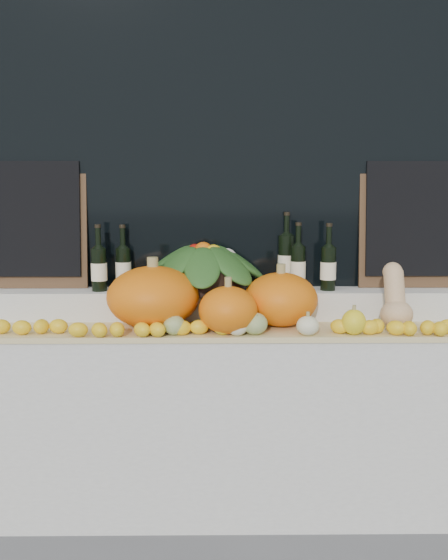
# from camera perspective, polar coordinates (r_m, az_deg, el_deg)

# --- Properties ---
(storefront_facade) EXTENTS (7.00, 0.94, 4.50)m
(storefront_facade) POSITION_cam_1_polar(r_m,az_deg,el_deg) (3.64, -0.14, 19.80)
(storefront_facade) COLOR beige
(storefront_facade) RESTS_ON ground
(display_sill) EXTENTS (2.30, 0.55, 0.88)m
(display_sill) POSITION_cam_1_polar(r_m,az_deg,el_deg) (3.05, -0.02, -12.51)
(display_sill) COLOR silver
(display_sill) RESTS_ON ground
(rear_tier) EXTENTS (2.30, 0.25, 0.16)m
(rear_tier) POSITION_cam_1_polar(r_m,az_deg,el_deg) (3.05, -0.04, -2.34)
(rear_tier) COLOR silver
(rear_tier) RESTS_ON display_sill
(straw_bedding) EXTENTS (2.10, 0.32, 0.02)m
(straw_bedding) POSITION_cam_1_polar(r_m,az_deg,el_deg) (2.80, 0.01, -4.76)
(straw_bedding) COLOR tan
(straw_bedding) RESTS_ON display_sill
(pumpkin_left) EXTENTS (0.48, 0.48, 0.28)m
(pumpkin_left) POSITION_cam_1_polar(r_m,az_deg,el_deg) (2.82, -6.49, -1.55)
(pumpkin_left) COLOR orange
(pumpkin_left) RESTS_ON straw_bedding
(pumpkin_right) EXTENTS (0.39, 0.39, 0.24)m
(pumpkin_right) POSITION_cam_1_polar(r_m,az_deg,el_deg) (2.86, 5.20, -1.77)
(pumpkin_right) COLOR orange
(pumpkin_right) RESTS_ON straw_bedding
(pumpkin_center) EXTENTS (0.29, 0.29, 0.21)m
(pumpkin_center) POSITION_cam_1_polar(r_m,az_deg,el_deg) (2.70, 0.38, -2.75)
(pumpkin_center) COLOR orange
(pumpkin_center) RESTS_ON straw_bedding
(butternut_squash) EXTENTS (0.15, 0.21, 0.29)m
(butternut_squash) POSITION_cam_1_polar(r_m,az_deg,el_deg) (2.91, 15.40, -1.84)
(butternut_squash) COLOR tan
(butternut_squash) RESTS_ON straw_bedding
(decorative_gourds) EXTENTS (0.87, 0.12, 0.14)m
(decorative_gourds) POSITION_cam_1_polar(r_m,az_deg,el_deg) (2.69, 3.56, -3.99)
(decorative_gourds) COLOR #3C6C20
(decorative_gourds) RESTS_ON straw_bedding
(lemon_heap) EXTENTS (2.20, 0.16, 0.06)m
(lemon_heap) POSITION_cam_1_polar(r_m,az_deg,el_deg) (2.68, 0.04, -4.39)
(lemon_heap) COLOR yellow
(lemon_heap) RESTS_ON straw_bedding
(produce_bowl) EXTENTS (0.64, 0.64, 0.24)m
(produce_bowl) POSITION_cam_1_polar(r_m,az_deg,el_deg) (3.01, -1.90, 1.28)
(produce_bowl) COLOR black
(produce_bowl) RESTS_ON rear_tier
(wine_bottle_far_left) EXTENTS (0.08, 0.08, 0.32)m
(wine_bottle_far_left) POSITION_cam_1_polar(r_m,az_deg,el_deg) (3.04, -11.36, 1.02)
(wine_bottle_far_left) COLOR black
(wine_bottle_far_left) RESTS_ON rear_tier
(wine_bottle_near_left) EXTENTS (0.08, 0.08, 0.31)m
(wine_bottle_near_left) POSITION_cam_1_polar(r_m,az_deg,el_deg) (3.08, -9.19, 1.14)
(wine_bottle_near_left) COLOR black
(wine_bottle_near_left) RESTS_ON rear_tier
(wine_bottle_tall) EXTENTS (0.08, 0.08, 0.37)m
(wine_bottle_tall) POSITION_cam_1_polar(r_m,az_deg,el_deg) (3.10, 5.71, 1.77)
(wine_bottle_tall) COLOR black
(wine_bottle_tall) RESTS_ON rear_tier
(wine_bottle_near_right) EXTENTS (0.08, 0.08, 0.33)m
(wine_bottle_near_right) POSITION_cam_1_polar(r_m,az_deg,el_deg) (3.04, 6.76, 1.21)
(wine_bottle_near_right) COLOR black
(wine_bottle_near_right) RESTS_ON rear_tier
(wine_bottle_far_right) EXTENTS (0.08, 0.08, 0.32)m
(wine_bottle_far_right) POSITION_cam_1_polar(r_m,az_deg,el_deg) (3.04, 9.50, 1.13)
(wine_bottle_far_right) COLOR black
(wine_bottle_far_right) RESTS_ON rear_tier
(chalkboard_left) EXTENTS (0.50, 0.09, 0.62)m
(chalkboard_left) POSITION_cam_1_polar(r_m,az_deg,el_deg) (3.19, -16.87, 5.07)
(chalkboard_left) COLOR #4C331E
(chalkboard_left) RESTS_ON rear_tier
(chalkboard_right) EXTENTS (0.50, 0.09, 0.62)m
(chalkboard_right) POSITION_cam_1_polar(r_m,az_deg,el_deg) (3.21, 16.67, 5.10)
(chalkboard_right) COLOR #4C331E
(chalkboard_right) RESTS_ON rear_tier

